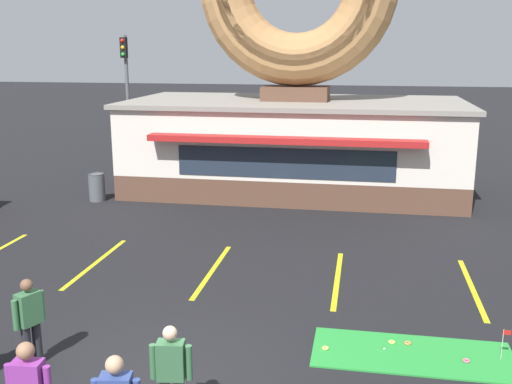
# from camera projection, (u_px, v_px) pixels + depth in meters

# --- Properties ---
(ground_plane) EXTENTS (160.00, 160.00, 0.00)m
(ground_plane) POSITION_uv_depth(u_px,v_px,m) (157.00, 383.00, 9.60)
(ground_plane) COLOR black
(donut_shop_building) EXTENTS (12.30, 6.75, 10.96)m
(donut_shop_building) POSITION_uv_depth(u_px,v_px,m) (296.00, 90.00, 21.96)
(donut_shop_building) COLOR brown
(donut_shop_building) RESTS_ON ground
(putting_mat) EXTENTS (3.47, 1.44, 0.03)m
(putting_mat) POSITION_uv_depth(u_px,v_px,m) (412.00, 354.00, 10.46)
(putting_mat) COLOR green
(putting_mat) RESTS_ON ground
(mini_donut_near_left) EXTENTS (0.13, 0.13, 0.04)m
(mini_donut_near_left) POSITION_uv_depth(u_px,v_px,m) (325.00, 348.00, 10.61)
(mini_donut_near_left) COLOR #E5C666
(mini_donut_near_left) RESTS_ON putting_mat
(mini_donut_near_right) EXTENTS (0.13, 0.13, 0.04)m
(mini_donut_near_right) POSITION_uv_depth(u_px,v_px,m) (408.00, 343.00, 10.80)
(mini_donut_near_right) COLOR #D17F47
(mini_donut_near_right) RESTS_ON putting_mat
(mini_donut_mid_left) EXTENTS (0.13, 0.13, 0.04)m
(mini_donut_mid_left) POSITION_uv_depth(u_px,v_px,m) (392.00, 342.00, 10.83)
(mini_donut_mid_left) COLOR #E5C666
(mini_donut_mid_left) RESTS_ON putting_mat
(mini_donut_mid_centre) EXTENTS (0.13, 0.13, 0.04)m
(mini_donut_mid_centre) POSITION_uv_depth(u_px,v_px,m) (466.00, 361.00, 10.19)
(mini_donut_mid_centre) COLOR #D8667F
(mini_donut_mid_centre) RESTS_ON putting_mat
(golf_ball) EXTENTS (0.04, 0.04, 0.04)m
(golf_ball) POSITION_uv_depth(u_px,v_px,m) (384.00, 349.00, 10.58)
(golf_ball) COLOR white
(golf_ball) RESTS_ON putting_mat
(putting_flag_pin) EXTENTS (0.13, 0.01, 0.55)m
(putting_flag_pin) POSITION_uv_depth(u_px,v_px,m) (505.00, 337.00, 10.18)
(putting_flag_pin) COLOR silver
(putting_flag_pin) RESTS_ON putting_mat
(pedestrian_blue_sweater_man) EXTENTS (0.38, 0.55, 1.55)m
(pedestrian_blue_sweater_man) POSITION_uv_depth(u_px,v_px,m) (30.00, 319.00, 9.93)
(pedestrian_blue_sweater_man) COLOR #232328
(pedestrian_blue_sweater_man) RESTS_ON ground
(pedestrian_leather_jacket_man) EXTENTS (0.59, 0.29, 1.54)m
(pedestrian_leather_jacket_man) POSITION_uv_depth(u_px,v_px,m) (171.00, 372.00, 8.31)
(pedestrian_leather_jacket_man) COLOR slate
(pedestrian_leather_jacket_man) RESTS_ON ground
(trash_bin) EXTENTS (0.57, 0.57, 0.97)m
(trash_bin) POSITION_uv_depth(u_px,v_px,m) (97.00, 187.00, 20.96)
(trash_bin) COLOR #51565B
(trash_bin) RESTS_ON ground
(traffic_light_pole) EXTENTS (0.28, 0.47, 5.80)m
(traffic_light_pole) POSITION_uv_depth(u_px,v_px,m) (126.00, 82.00, 27.25)
(traffic_light_pole) COLOR #595B60
(traffic_light_pole) RESTS_ON ground
(parking_stripe_left) EXTENTS (0.12, 3.60, 0.01)m
(parking_stripe_left) POSITION_uv_depth(u_px,v_px,m) (96.00, 263.00, 14.96)
(parking_stripe_left) COLOR yellow
(parking_stripe_left) RESTS_ON ground
(parking_stripe_mid_left) EXTENTS (0.12, 3.60, 0.01)m
(parking_stripe_mid_left) POSITION_uv_depth(u_px,v_px,m) (212.00, 270.00, 14.44)
(parking_stripe_mid_left) COLOR yellow
(parking_stripe_mid_left) RESTS_ON ground
(parking_stripe_centre) EXTENTS (0.12, 3.60, 0.01)m
(parking_stripe_centre) POSITION_uv_depth(u_px,v_px,m) (337.00, 279.00, 13.92)
(parking_stripe_centre) COLOR yellow
(parking_stripe_centre) RESTS_ON ground
(parking_stripe_mid_right) EXTENTS (0.12, 3.60, 0.01)m
(parking_stripe_mid_right) POSITION_uv_depth(u_px,v_px,m) (472.00, 288.00, 13.40)
(parking_stripe_mid_right) COLOR yellow
(parking_stripe_mid_right) RESTS_ON ground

